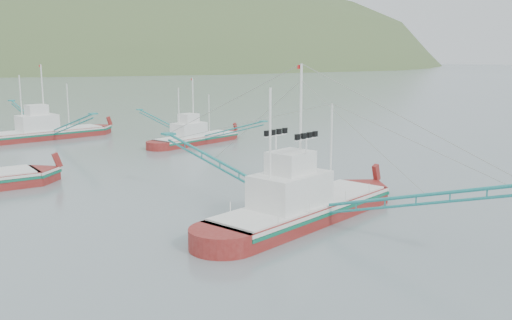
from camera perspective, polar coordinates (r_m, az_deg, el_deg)
ground at (r=42.27m, az=5.02°, el=-5.44°), size 1200.00×1200.00×0.00m
main_boat at (r=40.13m, az=4.68°, el=-3.25°), size 16.67×28.98×11.85m
bg_boat_right at (r=75.52m, az=-6.10°, el=2.89°), size 13.06×22.57×9.26m
bg_boat_far at (r=84.64m, az=-20.18°, el=3.03°), size 15.35×27.29×11.06m
headland_right at (r=532.12m, az=-7.74°, el=9.17°), size 684.00×432.00×306.00m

